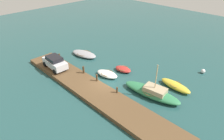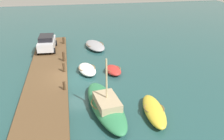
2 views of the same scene
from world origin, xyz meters
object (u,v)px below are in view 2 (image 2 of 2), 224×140
Objects in this scene: dinghy_red at (113,70)px; motorboat_grey at (95,45)px; mooring_post_mid_west at (64,56)px; rowboat_white at (87,69)px; rowboat_yellow at (154,111)px; mooring_post_west at (64,40)px; parked_car at (47,42)px; mooring_post_mid_east at (64,67)px; sailboat_green at (106,104)px; mooring_post_east at (64,86)px.

motorboat_grey is at bearing 178.52° from dinghy_red.
mooring_post_mid_west reaches higher than motorboat_grey.
rowboat_white is at bearing 44.51° from mooring_post_mid_west.
mooring_post_west reaches higher than rowboat_yellow.
rowboat_yellow reaches higher than rowboat_white.
rowboat_white is at bearing 36.04° from parked_car.
mooring_post_mid_east is 0.22× the size of parked_car.
parked_car reaches higher than dinghy_red.
dinghy_red is 9.58m from mooring_post_west.
mooring_post_mid_east is (-6.07, -2.81, 0.41)m from sailboat_green.
sailboat_green is at bearing 11.12° from mooring_post_west.
parked_car reaches higher than mooring_post_west.
mooring_post_mid_east is at bearing -162.76° from sailboat_green.
sailboat_green is 8.00× the size of mooring_post_mid_east.
rowboat_white is 3.98× the size of mooring_post_west.
mooring_post_mid_east is at bearing 0.00° from mooring_post_west.
mooring_post_mid_west is 1.38× the size of mooring_post_east.
mooring_post_west is at bearing 180.00° from mooring_post_mid_west.
sailboat_green is 7.13× the size of mooring_post_mid_west.
parked_car reaches higher than mooring_post_mid_east.
motorboat_grey is at bearing 141.49° from mooring_post_mid_west.
mooring_post_mid_west reaches higher than dinghy_red.
sailboat_green is at bearing -104.38° from rowboat_yellow.
mooring_post_mid_east is at bearing 0.00° from mooring_post_mid_west.
mooring_post_east is (11.59, 0.00, -0.05)m from mooring_post_west.
motorboat_grey is at bearing 156.67° from rowboat_white.
mooring_post_mid_west is at bearing -169.59° from sailboat_green.
dinghy_red is at bearing 65.90° from rowboat_white.
sailboat_green is 1.76× the size of parked_car.
mooring_post_mid_west is (4.69, -3.73, 0.64)m from motorboat_grey.
sailboat_green is (6.49, 0.69, 0.17)m from rowboat_white.
parked_car is (-12.40, -4.64, 0.84)m from sailboat_green.
mooring_post_mid_west reaches higher than mooring_post_west.
mooring_post_mid_west is at bearing 180.00° from mooring_post_mid_east.
mooring_post_west is (-14.30, -2.81, 0.38)m from sailboat_green.
motorboat_grey is 1.18× the size of parked_car.
mooring_post_mid_west is at bearing 0.00° from mooring_post_west.
mooring_post_mid_west reaches higher than rowboat_yellow.
mooring_post_east is (-3.86, -5.95, 0.47)m from rowboat_yellow.
motorboat_grey is at bearing 101.85° from parked_car.
dinghy_red is 0.77× the size of rowboat_white.
parked_car is at bearing -153.98° from mooring_post_mid_west.
motorboat_grey is (-7.46, -0.81, 0.01)m from dinghy_red.
rowboat_yellow is at bearing 32.11° from parked_car.
parked_car is at bearing -156.30° from rowboat_white.
parked_car is (-3.75, -1.83, 0.38)m from mooring_post_mid_west.
parked_car reaches higher than rowboat_yellow.
mooring_post_west reaches higher than dinghy_red.
mooring_post_west is at bearing -174.88° from rowboat_white.
rowboat_yellow reaches higher than motorboat_grey.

